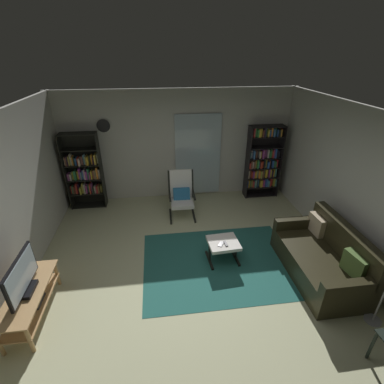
{
  "coord_description": "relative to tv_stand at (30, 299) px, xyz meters",
  "views": [
    {
      "loc": [
        -0.5,
        -3.49,
        3.37
      ],
      "look_at": [
        0.1,
        1.08,
        0.98
      ],
      "focal_mm": 26.11,
      "sensor_mm": 36.0,
      "label": 1
    }
  ],
  "objects": [
    {
      "name": "wall_clock",
      "position": [
        0.71,
        3.33,
        1.55
      ],
      "size": [
        0.29,
        0.03,
        0.29
      ],
      "color": "silver"
    },
    {
      "name": "television",
      "position": [
        0.0,
        -0.0,
        0.4
      ],
      "size": [
        0.2,
        0.81,
        0.54
      ],
      "color": "black",
      "rests_on": "tv_stand"
    },
    {
      "name": "lounge_armchair",
      "position": [
        2.32,
        2.42,
        0.23
      ],
      "size": [
        0.57,
        0.66,
        1.02
      ],
      "color": "black",
      "rests_on": "ground"
    },
    {
      "name": "wall_right",
      "position": [
        5.05,
        0.5,
        1.0
      ],
      "size": [
        0.06,
        6.0,
        2.6
      ],
      "primitive_type": "cube",
      "color": "beige",
      "rests_on": "ground"
    },
    {
      "name": "wall_back",
      "position": [
        2.35,
        3.4,
        1.0
      ],
      "size": [
        5.6,
        0.06,
        2.6
      ],
      "primitive_type": "cube",
      "color": "beige",
      "rests_on": "ground"
    },
    {
      "name": "leather_sofa",
      "position": [
        4.44,
        0.24,
        0.01
      ],
      "size": [
        0.92,
        1.72,
        0.89
      ],
      "color": "#2B2817",
      "rests_on": "ground"
    },
    {
      "name": "area_rug",
      "position": [
        2.82,
        0.71,
        -0.3
      ],
      "size": [
        2.64,
        1.97,
        0.01
      ],
      "primitive_type": "cube",
      "color": "#256159",
      "rests_on": "ground"
    },
    {
      "name": "cell_phone",
      "position": [
        2.83,
        0.72,
        0.1
      ],
      "size": [
        0.13,
        0.15,
        0.01
      ],
      "primitive_type": "cube",
      "rotation": [
        0.0,
        0.0,
        -0.56
      ],
      "color": "black",
      "rests_on": "ottoman"
    },
    {
      "name": "bookshelf_near_sofa",
      "position": [
        4.39,
        3.11,
        0.6
      ],
      "size": [
        0.82,
        0.3,
        1.79
      ],
      "color": "black",
      "rests_on": "ground"
    },
    {
      "name": "tv_stand",
      "position": [
        0.0,
        0.0,
        0.0
      ],
      "size": [
        0.45,
        1.23,
        0.46
      ],
      "color": "tan",
      "rests_on": "ground"
    },
    {
      "name": "glass_door_panel",
      "position": [
        2.83,
        3.34,
        0.75
      ],
      "size": [
        1.1,
        0.01,
        2.0
      ],
      "primitive_type": "cube",
      "color": "silver"
    },
    {
      "name": "bookshelf_near_tv",
      "position": [
        0.19,
        3.11,
        0.55
      ],
      "size": [
        0.79,
        0.3,
        1.77
      ],
      "color": "black",
      "rests_on": "ground"
    },
    {
      "name": "ground_plane",
      "position": [
        2.35,
        0.5,
        -0.3
      ],
      "size": [
        7.02,
        7.02,
        0.0
      ],
      "primitive_type": "plane",
      "color": "#C0C194"
    },
    {
      "name": "tv_remote",
      "position": [
        2.91,
        0.72,
        0.1
      ],
      "size": [
        0.05,
        0.15,
        0.02
      ],
      "primitive_type": "cube",
      "rotation": [
        0.0,
        0.0,
        0.09
      ],
      "color": "black",
      "rests_on": "ottoman"
    },
    {
      "name": "ottoman",
      "position": [
        2.89,
        0.79,
        0.02
      ],
      "size": [
        0.55,
        0.51,
        0.39
      ],
      "color": "white",
      "rests_on": "ground"
    }
  ]
}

